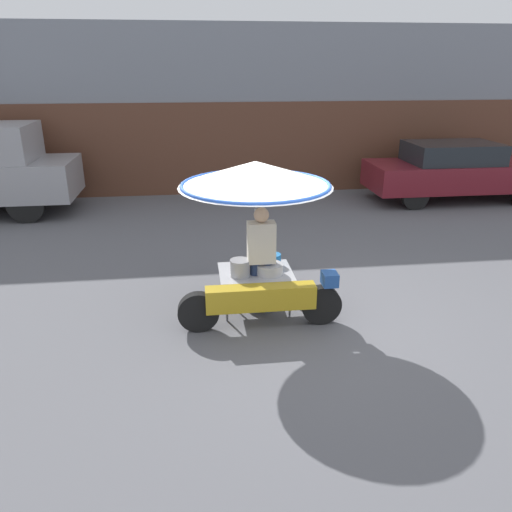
# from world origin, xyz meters

# --- Properties ---
(ground_plane) EXTENTS (36.00, 36.00, 0.00)m
(ground_plane) POSITION_xyz_m (0.00, 0.00, 0.00)
(ground_plane) COLOR #56565B
(shopfront_building) EXTENTS (28.00, 2.06, 4.32)m
(shopfront_building) POSITION_xyz_m (0.00, 8.37, 2.15)
(shopfront_building) COLOR gray
(shopfront_building) RESTS_ON ground
(vendor_motorcycle_cart) EXTENTS (2.20, 2.06, 2.14)m
(vendor_motorcycle_cart) POSITION_xyz_m (-0.49, 0.31, 1.71)
(vendor_motorcycle_cart) COLOR black
(vendor_motorcycle_cart) RESTS_ON ground
(vendor_person) EXTENTS (0.38, 0.22, 1.54)m
(vendor_person) POSITION_xyz_m (-0.43, 0.26, 0.86)
(vendor_person) COLOR navy
(vendor_person) RESTS_ON ground
(parked_car) EXTENTS (4.60, 1.69, 1.48)m
(parked_car) POSITION_xyz_m (5.39, 5.85, 0.77)
(parked_car) COLOR black
(parked_car) RESTS_ON ground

